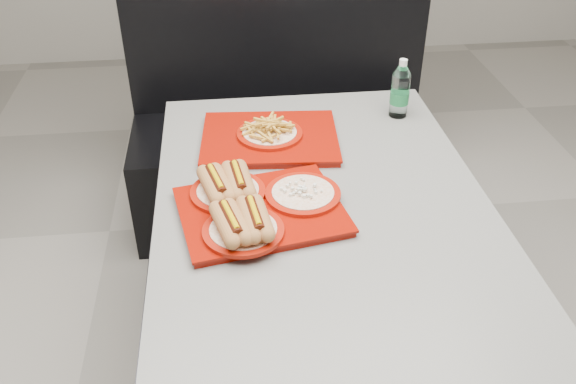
{
  "coord_description": "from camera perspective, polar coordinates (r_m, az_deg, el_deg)",
  "views": [
    {
      "loc": [
        -0.25,
        -1.28,
        1.7
      ],
      "look_at": [
        -0.1,
        -0.02,
        0.83
      ],
      "focal_mm": 38.0,
      "sensor_mm": 36.0,
      "label": 1
    }
  ],
  "objects": [
    {
      "name": "booth_bench",
      "position": [
        2.72,
        -0.58,
        5.95
      ],
      "size": [
        1.3,
        0.57,
        1.35
      ],
      "color": "black",
      "rests_on": "ground"
    },
    {
      "name": "tray_near",
      "position": [
        1.57,
        -3.19,
        -1.27
      ],
      "size": [
        0.47,
        0.39,
        0.09
      ],
      "rotation": [
        0.0,
        0.0,
        0.18
      ],
      "color": "#7F0D03",
      "rests_on": "diner_table"
    },
    {
      "name": "diner_table",
      "position": [
        1.72,
        3.34,
        -6.1
      ],
      "size": [
        0.92,
        1.42,
        0.75
      ],
      "color": "black",
      "rests_on": "ground"
    },
    {
      "name": "tray_far",
      "position": [
        1.9,
        -1.72,
        5.33
      ],
      "size": [
        0.44,
        0.36,
        0.08
      ],
      "rotation": [
        0.0,
        0.0,
        -0.08
      ],
      "color": "#7F0D03",
      "rests_on": "diner_table"
    },
    {
      "name": "water_bottle",
      "position": [
        2.07,
        10.44,
        9.21
      ],
      "size": [
        0.06,
        0.06,
        0.2
      ],
      "rotation": [
        0.0,
        0.0,
        0.34
      ],
      "color": "silver",
      "rests_on": "diner_table"
    }
  ]
}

